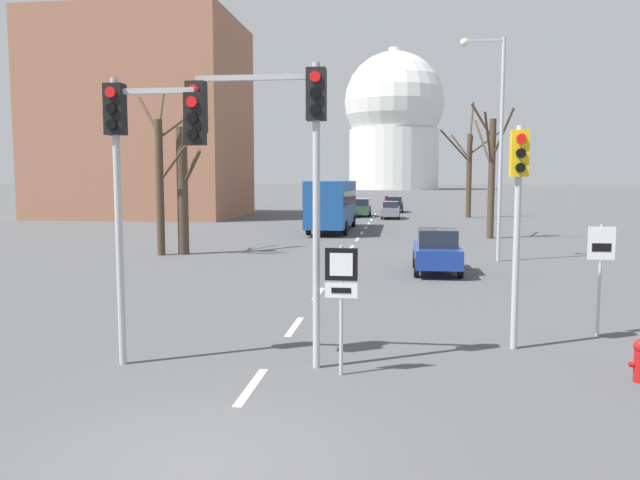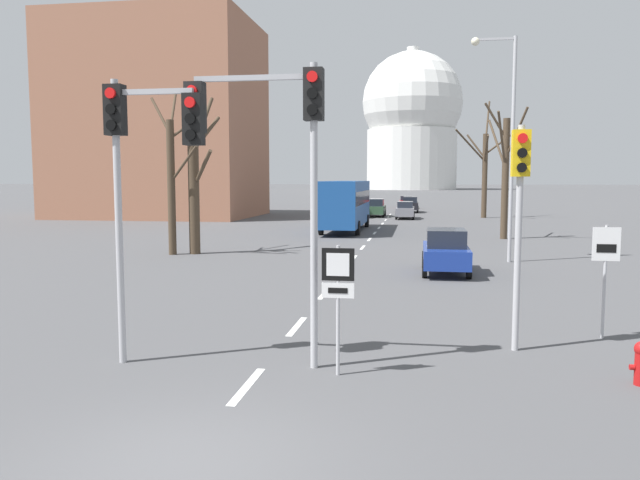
% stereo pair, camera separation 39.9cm
% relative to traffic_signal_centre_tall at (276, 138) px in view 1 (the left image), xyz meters
% --- Properties ---
extents(ground_plane, '(800.00, 800.00, 0.00)m').
position_rel_traffic_signal_centre_tall_xyz_m(ground_plane, '(-0.21, -4.29, -4.39)').
color(ground_plane, '#4C4C4F').
extents(lane_stripe_0, '(0.16, 2.00, 0.01)m').
position_rel_traffic_signal_centre_tall_xyz_m(lane_stripe_0, '(-0.21, -1.25, -4.39)').
color(lane_stripe_0, silver).
rests_on(lane_stripe_0, ground_plane).
extents(lane_stripe_1, '(0.16, 2.00, 0.01)m').
position_rel_traffic_signal_centre_tall_xyz_m(lane_stripe_1, '(-0.21, 3.25, -4.39)').
color(lane_stripe_1, silver).
rests_on(lane_stripe_1, ground_plane).
extents(lane_stripe_2, '(0.16, 2.00, 0.01)m').
position_rel_traffic_signal_centre_tall_xyz_m(lane_stripe_2, '(-0.21, 7.75, -4.39)').
color(lane_stripe_2, silver).
rests_on(lane_stripe_2, ground_plane).
extents(lane_stripe_3, '(0.16, 2.00, 0.01)m').
position_rel_traffic_signal_centre_tall_xyz_m(lane_stripe_3, '(-0.21, 12.25, -4.39)').
color(lane_stripe_3, silver).
rests_on(lane_stripe_3, ground_plane).
extents(lane_stripe_4, '(0.16, 2.00, 0.01)m').
position_rel_traffic_signal_centre_tall_xyz_m(lane_stripe_4, '(-0.21, 16.75, -4.39)').
color(lane_stripe_4, silver).
rests_on(lane_stripe_4, ground_plane).
extents(lane_stripe_5, '(0.16, 2.00, 0.01)m').
position_rel_traffic_signal_centre_tall_xyz_m(lane_stripe_5, '(-0.21, 21.25, -4.39)').
color(lane_stripe_5, silver).
rests_on(lane_stripe_5, ground_plane).
extents(lane_stripe_6, '(0.16, 2.00, 0.01)m').
position_rel_traffic_signal_centre_tall_xyz_m(lane_stripe_6, '(-0.21, 25.75, -4.39)').
color(lane_stripe_6, silver).
rests_on(lane_stripe_6, ground_plane).
extents(lane_stripe_7, '(0.16, 2.00, 0.01)m').
position_rel_traffic_signal_centre_tall_xyz_m(lane_stripe_7, '(-0.21, 30.25, -4.39)').
color(lane_stripe_7, silver).
rests_on(lane_stripe_7, ground_plane).
extents(lane_stripe_8, '(0.16, 2.00, 0.01)m').
position_rel_traffic_signal_centre_tall_xyz_m(lane_stripe_8, '(-0.21, 34.75, -4.39)').
color(lane_stripe_8, silver).
rests_on(lane_stripe_8, ground_plane).
extents(lane_stripe_9, '(0.16, 2.00, 0.01)m').
position_rel_traffic_signal_centre_tall_xyz_m(lane_stripe_9, '(-0.21, 39.25, -4.39)').
color(lane_stripe_9, silver).
rests_on(lane_stripe_9, ground_plane).
extents(lane_stripe_10, '(0.16, 2.00, 0.01)m').
position_rel_traffic_signal_centre_tall_xyz_m(lane_stripe_10, '(-0.21, 43.75, -4.39)').
color(lane_stripe_10, silver).
rests_on(lane_stripe_10, ground_plane).
extents(lane_stripe_11, '(0.16, 2.00, 0.01)m').
position_rel_traffic_signal_centre_tall_xyz_m(lane_stripe_11, '(-0.21, 48.25, -4.39)').
color(lane_stripe_11, silver).
rests_on(lane_stripe_11, ground_plane).
extents(lane_stripe_12, '(0.16, 2.00, 0.01)m').
position_rel_traffic_signal_centre_tall_xyz_m(lane_stripe_12, '(-0.21, 52.75, -4.39)').
color(lane_stripe_12, silver).
rests_on(lane_stripe_12, ground_plane).
extents(traffic_signal_centre_tall, '(2.66, 0.34, 5.77)m').
position_rel_traffic_signal_centre_tall_xyz_m(traffic_signal_centre_tall, '(0.00, 0.00, 0.00)').
color(traffic_signal_centre_tall, '#B2B2B7').
rests_on(traffic_signal_centre_tall, ground_plane).
extents(traffic_signal_near_right, '(0.36, 0.34, 4.74)m').
position_rel_traffic_signal_centre_tall_xyz_m(traffic_signal_near_right, '(4.79, 1.89, -1.08)').
color(traffic_signal_near_right, '#B2B2B7').
rests_on(traffic_signal_near_right, ground_plane).
extents(traffic_signal_near_left, '(1.93, 0.34, 5.52)m').
position_rel_traffic_signal_centre_tall_xyz_m(traffic_signal_near_left, '(-2.52, -0.25, -0.21)').
color(traffic_signal_near_left, '#B2B2B7').
rests_on(traffic_signal_near_left, ground_plane).
extents(route_sign_post, '(0.60, 0.08, 2.43)m').
position_rel_traffic_signal_centre_tall_xyz_m(route_sign_post, '(1.29, -0.39, -2.74)').
color(route_sign_post, '#B2B2B7').
rests_on(route_sign_post, ground_plane).
extents(speed_limit_sign, '(0.60, 0.08, 2.60)m').
position_rel_traffic_signal_centre_tall_xyz_m(speed_limit_sign, '(6.91, 3.20, -2.63)').
color(speed_limit_sign, '#B2B2B7').
rests_on(speed_limit_sign, ground_plane).
extents(street_lamp_right, '(1.92, 0.36, 9.67)m').
position_rel_traffic_signal_centre_tall_xyz_m(street_lamp_right, '(6.37, 16.52, 1.39)').
color(street_lamp_right, '#B2B2B7').
rests_on(street_lamp_right, ground_plane).
extents(sedan_near_left, '(1.81, 4.46, 1.70)m').
position_rel_traffic_signal_centre_tall_xyz_m(sedan_near_left, '(1.74, 56.95, -3.53)').
color(sedan_near_left, black).
rests_on(sedan_near_left, ground_plane).
extents(sedan_near_right, '(1.71, 4.52, 1.73)m').
position_rel_traffic_signal_centre_tall_xyz_m(sedan_near_right, '(-1.37, 48.58, -3.55)').
color(sedan_near_right, '#2D4C33').
rests_on(sedan_near_right, ground_plane).
extents(sedan_mid_centre, '(1.68, 4.50, 1.58)m').
position_rel_traffic_signal_centre_tall_xyz_m(sedan_mid_centre, '(1.46, 45.77, -3.59)').
color(sedan_mid_centre, slate).
rests_on(sedan_mid_centre, ground_plane).
extents(sedan_far_left, '(1.77, 4.08, 1.72)m').
position_rel_traffic_signal_centre_tall_xyz_m(sedan_far_left, '(3.76, 12.69, -3.53)').
color(sedan_far_left, navy).
rests_on(sedan_far_left, ground_plane).
extents(sedan_far_right, '(1.90, 3.90, 1.68)m').
position_rel_traffic_signal_centre_tall_xyz_m(sedan_far_right, '(-4.04, 40.89, -3.55)').
color(sedan_far_right, silver).
rests_on(sedan_far_right, ground_plane).
extents(sedan_distant_centre, '(1.70, 4.51, 1.54)m').
position_rel_traffic_signal_centre_tall_xyz_m(sedan_distant_centre, '(1.12, 66.55, -3.59)').
color(sedan_distant_centre, maroon).
rests_on(sedan_distant_centre, ground_plane).
extents(city_bus, '(2.66, 10.80, 3.48)m').
position_rel_traffic_signal_centre_tall_xyz_m(city_bus, '(-2.36, 31.49, -2.35)').
color(city_bus, '#19478C').
rests_on(city_bus, ground_plane).
extents(bare_tree_left_near, '(1.63, 3.43, 7.70)m').
position_rel_traffic_signal_centre_tall_xyz_m(bare_tree_left_near, '(-7.96, 17.25, -0.91)').
color(bare_tree_left_near, '#473828').
rests_on(bare_tree_left_near, ground_plane).
extents(bare_tree_right_near, '(5.88, 5.30, 10.97)m').
position_rel_traffic_signal_centre_tall_xyz_m(bare_tree_right_near, '(8.67, 48.28, 0.26)').
color(bare_tree_right_near, '#473828').
rests_on(bare_tree_right_near, ground_plane).
extents(bare_tree_left_far, '(2.98, 2.92, 8.17)m').
position_rel_traffic_signal_centre_tall_xyz_m(bare_tree_left_far, '(-8.96, 16.81, -0.73)').
color(bare_tree_left_far, '#473828').
rests_on(bare_tree_left_far, ground_plane).
extents(bare_tree_right_far, '(2.41, 4.08, 8.16)m').
position_rel_traffic_signal_centre_tall_xyz_m(bare_tree_right_far, '(7.78, 27.38, -0.30)').
color(bare_tree_right_far, '#473828').
rests_on(bare_tree_right_far, ground_plane).
extents(capitol_dome, '(33.79, 33.79, 47.73)m').
position_rel_traffic_signal_centre_tall_xyz_m(capitol_dome, '(-0.21, 205.33, 18.85)').
color(capitol_dome, silver).
rests_on(capitol_dome, ground_plane).
extents(apartment_block_left, '(18.00, 14.00, 18.47)m').
position_rel_traffic_signal_centre_tall_xyz_m(apartment_block_left, '(-21.99, 45.94, 4.84)').
color(apartment_block_left, '#9E664C').
rests_on(apartment_block_left, ground_plane).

